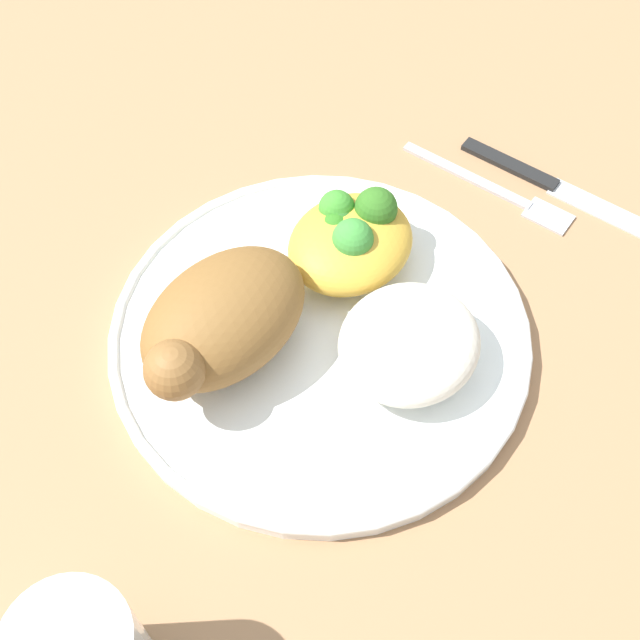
{
  "coord_description": "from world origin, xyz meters",
  "views": [
    {
      "loc": [
        0.23,
        0.21,
        0.48
      ],
      "look_at": [
        0.0,
        0.0,
        0.02
      ],
      "focal_mm": 47.55,
      "sensor_mm": 36.0,
      "label": 1
    }
  ],
  "objects_px": {
    "plate": "(320,334)",
    "rice_pile": "(409,343)",
    "roasted_chicken": "(221,321)",
    "fork": "(496,189)",
    "mac_cheese_with_broccoli": "(351,237)",
    "knife": "(551,183)"
  },
  "relations": [
    {
      "from": "mac_cheese_with_broccoli",
      "to": "fork",
      "type": "height_order",
      "value": "mac_cheese_with_broccoli"
    },
    {
      "from": "fork",
      "to": "knife",
      "type": "relative_size",
      "value": 0.75
    },
    {
      "from": "roasted_chicken",
      "to": "rice_pile",
      "type": "relative_size",
      "value": 1.37
    },
    {
      "from": "fork",
      "to": "mac_cheese_with_broccoli",
      "type": "bearing_deg",
      "value": -13.71
    },
    {
      "from": "roasted_chicken",
      "to": "mac_cheese_with_broccoli",
      "type": "height_order",
      "value": "roasted_chicken"
    },
    {
      "from": "plate",
      "to": "rice_pile",
      "type": "relative_size",
      "value": 3.02
    },
    {
      "from": "mac_cheese_with_broccoli",
      "to": "rice_pile",
      "type": "bearing_deg",
      "value": 65.24
    },
    {
      "from": "knife",
      "to": "rice_pile",
      "type": "bearing_deg",
      "value": 6.32
    },
    {
      "from": "rice_pile",
      "to": "mac_cheese_with_broccoli",
      "type": "distance_m",
      "value": 0.09
    },
    {
      "from": "plate",
      "to": "knife",
      "type": "distance_m",
      "value": 0.23
    },
    {
      "from": "plate",
      "to": "mac_cheese_with_broccoli",
      "type": "distance_m",
      "value": 0.07
    },
    {
      "from": "roasted_chicken",
      "to": "fork",
      "type": "relative_size",
      "value": 0.89
    },
    {
      "from": "rice_pile",
      "to": "knife",
      "type": "bearing_deg",
      "value": -173.68
    },
    {
      "from": "mac_cheese_with_broccoli",
      "to": "roasted_chicken",
      "type": "bearing_deg",
      "value": -5.18
    },
    {
      "from": "plate",
      "to": "mac_cheese_with_broccoli",
      "type": "bearing_deg",
      "value": -156.72
    },
    {
      "from": "plate",
      "to": "fork",
      "type": "height_order",
      "value": "plate"
    },
    {
      "from": "rice_pile",
      "to": "mac_cheese_with_broccoli",
      "type": "relative_size",
      "value": 1.01
    },
    {
      "from": "rice_pile",
      "to": "mac_cheese_with_broccoli",
      "type": "xyz_separation_m",
      "value": [
        -0.04,
        -0.08,
        0.0
      ]
    },
    {
      "from": "roasted_chicken",
      "to": "knife",
      "type": "bearing_deg",
      "value": 165.79
    },
    {
      "from": "mac_cheese_with_broccoli",
      "to": "knife",
      "type": "height_order",
      "value": "mac_cheese_with_broccoli"
    },
    {
      "from": "mac_cheese_with_broccoli",
      "to": "fork",
      "type": "bearing_deg",
      "value": 166.29
    },
    {
      "from": "plate",
      "to": "knife",
      "type": "bearing_deg",
      "value": 171.14
    }
  ]
}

